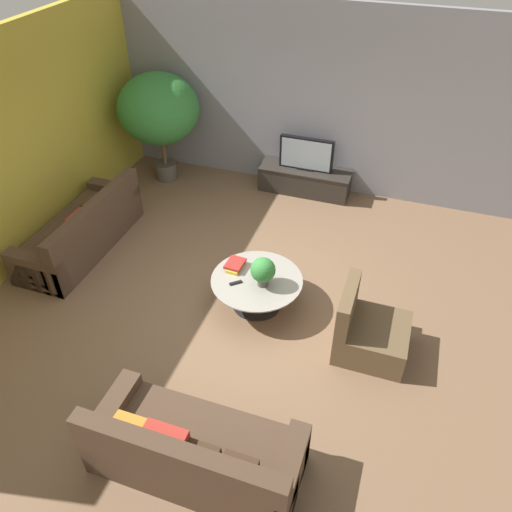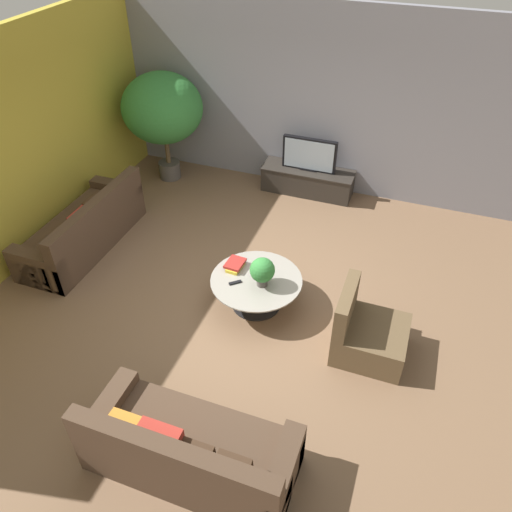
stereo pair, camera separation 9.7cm
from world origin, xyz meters
name	(u,v)px [view 1 (the left image)]	position (x,y,z in m)	size (l,w,h in m)	color
ground_plane	(240,301)	(0.00, 0.00, 0.00)	(24.00, 24.00, 0.00)	brown
back_wall_stone	(309,100)	(0.00, 3.26, 1.50)	(7.40, 0.12, 3.00)	gray
side_wall_left	(12,153)	(-3.26, 0.20, 1.50)	(0.12, 7.40, 3.00)	gold
media_console	(305,180)	(0.09, 2.94, 0.23)	(1.56, 0.50, 0.44)	#2D2823
television	(306,154)	(0.09, 2.94, 0.71)	(0.90, 0.13, 0.56)	black
coffee_table	(257,287)	(0.22, 0.02, 0.30)	(1.16, 1.16, 0.43)	black
couch_by_wall	(83,232)	(-2.57, 0.33, 0.29)	(0.84, 2.13, 0.84)	#4C3828
couch_near_entry	(194,452)	(0.41, -2.29, 0.29)	(1.95, 0.84, 0.84)	#4C3828
armchair_wicker	(368,332)	(1.68, -0.28, 0.27)	(0.80, 0.76, 0.86)	brown
potted_palm_tall	(159,110)	(-2.38, 2.58, 1.28)	(1.35, 1.35, 1.88)	#514C47
potted_plant_tabletop	(263,271)	(0.32, -0.05, 0.65)	(0.31, 0.31, 0.39)	#514C47
book_stack	(235,265)	(-0.11, 0.14, 0.47)	(0.23, 0.30, 0.08)	gold
remote_black	(236,283)	(0.00, -0.14, 0.44)	(0.04, 0.16, 0.02)	black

